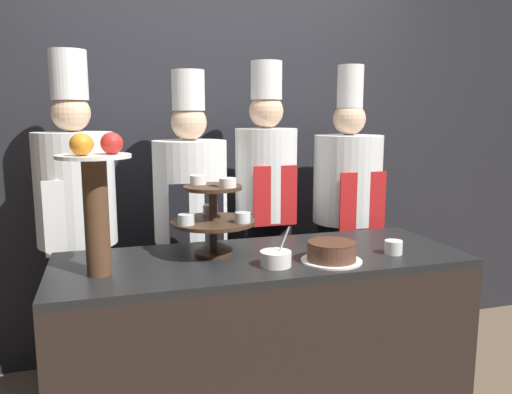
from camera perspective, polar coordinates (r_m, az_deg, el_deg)
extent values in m
cube|color=#232328|center=(3.11, -4.86, 7.64)|extent=(10.00, 0.06, 2.80)
cube|color=black|center=(2.40, 0.73, -17.22)|extent=(1.81, 0.66, 0.84)
cube|color=black|center=(2.24, 0.75, -7.18)|extent=(1.81, 0.66, 0.03)
cylinder|color=#3D2819|center=(2.26, -4.86, -6.39)|extent=(0.17, 0.17, 0.02)
cylinder|color=#3D2819|center=(2.22, -4.92, -2.71)|extent=(0.04, 0.04, 0.31)
cylinder|color=#3D2819|center=(2.22, -4.92, -2.87)|extent=(0.37, 0.37, 0.02)
cylinder|color=#3D2819|center=(2.19, -4.97, 1.08)|extent=(0.26, 0.26, 0.02)
cylinder|color=silver|center=(2.35, -5.25, -1.43)|extent=(0.07, 0.07, 0.04)
cylinder|color=red|center=(2.35, -5.24, -1.59)|extent=(0.06, 0.06, 0.03)
cylinder|color=silver|center=(2.14, -7.99, -2.56)|extent=(0.07, 0.07, 0.04)
cylinder|color=green|center=(2.14, -7.98, -2.74)|extent=(0.06, 0.06, 0.03)
cylinder|color=silver|center=(2.16, -1.55, -2.35)|extent=(0.07, 0.07, 0.04)
cylinder|color=beige|center=(2.16, -1.55, -2.53)|extent=(0.06, 0.06, 0.03)
cylinder|color=white|center=(2.25, -6.63, 1.96)|extent=(0.07, 0.07, 0.04)
cylinder|color=white|center=(2.14, -3.25, 1.64)|extent=(0.07, 0.07, 0.04)
cylinder|color=brown|center=(2.02, -17.75, -2.24)|extent=(0.09, 0.09, 0.46)
cylinder|color=white|center=(1.99, -18.09, 4.45)|extent=(0.28, 0.28, 0.01)
sphere|color=red|center=(1.97, -16.17, 5.92)|extent=(0.08, 0.08, 0.08)
sphere|color=orange|center=(2.05, -19.07, 5.75)|extent=(0.07, 0.07, 0.07)
sphere|color=orange|center=(1.93, -19.36, 5.68)|extent=(0.08, 0.08, 0.08)
cylinder|color=white|center=(2.17, 8.61, -7.20)|extent=(0.26, 0.26, 0.01)
cylinder|color=brown|center=(2.16, 8.64, -6.18)|extent=(0.21, 0.21, 0.07)
cylinder|color=#472819|center=(2.15, 8.66, -5.17)|extent=(0.20, 0.20, 0.01)
cylinder|color=white|center=(2.34, 15.43, -5.56)|extent=(0.08, 0.08, 0.06)
cylinder|color=white|center=(2.08, 2.26, -7.06)|extent=(0.13, 0.13, 0.06)
cylinder|color=#BCBCC1|center=(2.07, 3.22, -4.94)|extent=(0.05, 0.01, 0.11)
cube|color=black|center=(2.87, -19.15, -13.13)|extent=(0.30, 0.16, 0.84)
cylinder|color=white|center=(2.69, -19.95, 0.89)|extent=(0.39, 0.39, 0.57)
cube|color=white|center=(2.52, -20.02, -2.27)|extent=(0.28, 0.01, 0.37)
sphere|color=#DBB28E|center=(2.66, -20.41, 9.01)|extent=(0.19, 0.19, 0.19)
cylinder|color=white|center=(2.67, -20.64, 12.92)|extent=(0.18, 0.18, 0.24)
cube|color=black|center=(2.91, -7.22, -12.65)|extent=(0.30, 0.16, 0.81)
cylinder|color=white|center=(2.73, -7.52, 0.71)|extent=(0.40, 0.40, 0.54)
cube|color=black|center=(2.56, -6.77, -2.31)|extent=(0.28, 0.01, 0.35)
sphere|color=#DBB28E|center=(2.70, -7.68, 8.45)|extent=(0.19, 0.19, 0.19)
cylinder|color=white|center=(2.70, -7.76, 11.98)|extent=(0.17, 0.17, 0.21)
cube|color=black|center=(2.98, 1.11, -10.97)|extent=(0.26, 0.14, 0.91)
cylinder|color=white|center=(2.82, 1.15, 2.68)|extent=(0.35, 0.35, 0.51)
cube|color=red|center=(2.68, 2.24, 0.13)|extent=(0.24, 0.01, 0.32)
sphere|color=#DBB28E|center=(2.80, 1.18, 9.79)|extent=(0.19, 0.19, 0.19)
cylinder|color=white|center=(2.80, 1.19, 13.18)|extent=(0.17, 0.17, 0.21)
cube|color=black|center=(3.18, 10.05, -10.33)|extent=(0.30, 0.17, 0.86)
cylinder|color=white|center=(3.02, 10.42, 2.04)|extent=(0.40, 0.40, 0.52)
cube|color=red|center=(2.87, 12.11, -0.49)|extent=(0.28, 0.01, 0.33)
sphere|color=#DBB28E|center=(3.00, 10.62, 8.77)|extent=(0.19, 0.19, 0.19)
cylinder|color=white|center=(3.00, 10.73, 12.29)|extent=(0.15, 0.15, 0.24)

